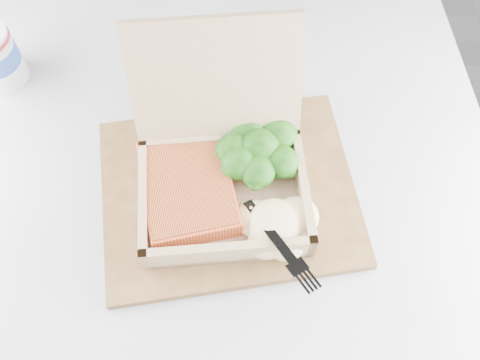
{
  "coord_description": "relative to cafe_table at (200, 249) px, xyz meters",
  "views": [
    {
      "loc": [
        -0.63,
        -0.65,
        1.35
      ],
      "look_at": [
        -0.65,
        -0.34,
        0.78
      ],
      "focal_mm": 40.0,
      "sensor_mm": 36.0,
      "label": 1
    }
  ],
  "objects": [
    {
      "name": "serving_tray",
      "position": [
        0.05,
        0.0,
        0.2
      ],
      "size": [
        0.37,
        0.32,
        0.01
      ],
      "primitive_type": "cube",
      "rotation": [
        0.0,
        0.0,
        0.21
      ],
      "color": "brown",
      "rests_on": "cafe_table"
    },
    {
      "name": "receipt",
      "position": [
        0.07,
        0.18,
        0.19
      ],
      "size": [
        0.08,
        0.14,
        0.0
      ],
      "primitive_type": "cube",
      "rotation": [
        0.0,
        0.0,
        -0.1
      ],
      "color": "white",
      "rests_on": "cafe_table"
    },
    {
      "name": "broccoli_pile",
      "position": [
        0.09,
        0.04,
        0.23
      ],
      "size": [
        0.11,
        0.11,
        0.04
      ],
      "primitive_type": null,
      "color": "#2A781A",
      "rests_on": "takeout_container"
    },
    {
      "name": "cafe_table",
      "position": [
        0.0,
        0.0,
        0.0
      ],
      "size": [
        0.93,
        0.93,
        0.74
      ],
      "rotation": [
        0.0,
        0.0,
        0.14
      ],
      "color": "black",
      "rests_on": "floor"
    },
    {
      "name": "takeout_container",
      "position": [
        0.04,
        0.02,
        0.25
      ],
      "size": [
        0.23,
        0.24,
        0.19
      ],
      "rotation": [
        0.0,
        0.0,
        0.14
      ],
      "color": "tan",
      "rests_on": "serving_tray"
    },
    {
      "name": "floor",
      "position": [
        0.71,
        0.34,
        -0.55
      ],
      "size": [
        4.0,
        4.0,
        0.0
      ],
      "primitive_type": "plane",
      "color": "gray",
      "rests_on": "ground"
    },
    {
      "name": "mashed_potatoes",
      "position": [
        0.11,
        -0.05,
        0.23
      ],
      "size": [
        0.11,
        0.09,
        0.04
      ],
      "primitive_type": "ellipsoid",
      "color": "#FAE2A2",
      "rests_on": "takeout_container"
    },
    {
      "name": "plastic_fork",
      "position": [
        0.09,
        -0.05,
        0.25
      ],
      "size": [
        0.09,
        0.13,
        0.03
      ],
      "rotation": [
        0.0,
        0.0,
        3.72
      ],
      "color": "black",
      "rests_on": "mashed_potatoes"
    },
    {
      "name": "salmon_fillet",
      "position": [
        0.0,
        -0.01,
        0.23
      ],
      "size": [
        0.14,
        0.16,
        0.03
      ],
      "primitive_type": "cube",
      "rotation": [
        0.0,
        0.0,
        0.28
      ],
      "color": "orange",
      "rests_on": "takeout_container"
    }
  ]
}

